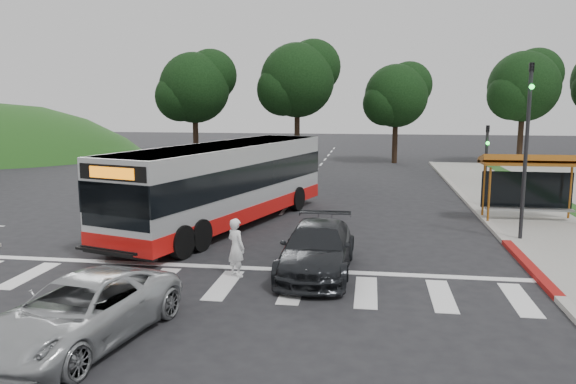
% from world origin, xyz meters
% --- Properties ---
extents(ground, '(140.00, 140.00, 0.00)m').
position_xyz_m(ground, '(0.00, 0.00, 0.00)').
color(ground, black).
rests_on(ground, ground).
extents(sidewalk_east, '(4.00, 40.00, 0.12)m').
position_xyz_m(sidewalk_east, '(11.00, 8.00, 0.06)').
color(sidewalk_east, gray).
rests_on(sidewalk_east, ground).
extents(curb_east, '(0.30, 40.00, 0.15)m').
position_xyz_m(curb_east, '(9.00, 8.00, 0.07)').
color(curb_east, '#9E9991').
rests_on(curb_east, ground).
extents(curb_east_red, '(0.32, 6.00, 0.15)m').
position_xyz_m(curb_east_red, '(9.00, -2.00, 0.08)').
color(curb_east_red, maroon).
rests_on(curb_east_red, ground).
extents(crosswalk_ladder, '(18.00, 2.60, 0.01)m').
position_xyz_m(crosswalk_ladder, '(0.00, -5.00, 0.01)').
color(crosswalk_ladder, silver).
rests_on(crosswalk_ladder, ground).
extents(bus_shelter, '(4.20, 1.60, 2.86)m').
position_xyz_m(bus_shelter, '(10.80, 5.10, 2.35)').
color(bus_shelter, '#9A5719').
rests_on(bus_shelter, sidewalk_east).
extents(traffic_signal_ne_tall, '(0.18, 0.37, 6.50)m').
position_xyz_m(traffic_signal_ne_tall, '(9.60, 1.49, 3.88)').
color(traffic_signal_ne_tall, black).
rests_on(traffic_signal_ne_tall, ground).
extents(traffic_signal_ne_short, '(0.18, 0.37, 4.00)m').
position_xyz_m(traffic_signal_ne_short, '(9.60, 8.49, 2.48)').
color(traffic_signal_ne_short, black).
rests_on(traffic_signal_ne_short, ground).
extents(tree_ne_a, '(6.16, 5.74, 9.30)m').
position_xyz_m(tree_ne_a, '(16.08, 28.06, 6.39)').
color(tree_ne_a, black).
rests_on(tree_ne_a, parking_lot).
extents(tree_north_a, '(6.60, 6.15, 10.17)m').
position_xyz_m(tree_north_a, '(-1.92, 26.07, 6.92)').
color(tree_north_a, black).
rests_on(tree_north_a, ground).
extents(tree_north_b, '(5.72, 5.33, 8.43)m').
position_xyz_m(tree_north_b, '(6.07, 28.06, 5.66)').
color(tree_north_b, black).
rests_on(tree_north_b, ground).
extents(tree_north_c, '(6.16, 5.74, 9.30)m').
position_xyz_m(tree_north_c, '(-9.92, 24.06, 6.29)').
color(tree_north_c, black).
rests_on(tree_north_c, ground).
extents(transit_bus, '(6.55, 13.38, 3.39)m').
position_xyz_m(transit_bus, '(-1.90, 2.58, 1.70)').
color(transit_bus, '#BBBEC0').
rests_on(transit_bus, ground).
extents(pedestrian, '(0.77, 0.71, 1.76)m').
position_xyz_m(pedestrian, '(0.16, -4.13, 0.88)').
color(pedestrian, white).
rests_on(pedestrian, ground).
extents(dark_sedan, '(2.18, 5.17, 1.49)m').
position_xyz_m(dark_sedan, '(2.50, -3.41, 0.74)').
color(dark_sedan, black).
rests_on(dark_sedan, ground).
extents(silver_suv_south, '(3.28, 5.44, 1.41)m').
position_xyz_m(silver_suv_south, '(-2.03, -9.17, 0.71)').
color(silver_suv_south, '#ABAFB1').
rests_on(silver_suv_south, ground).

